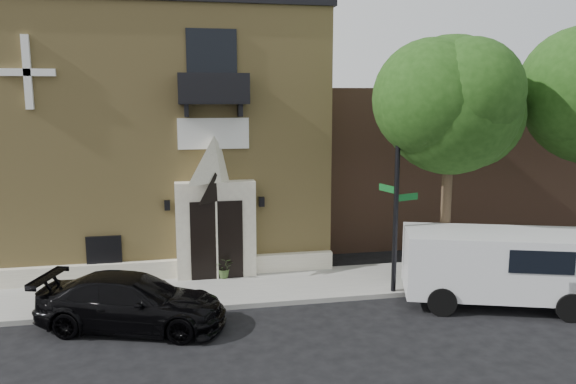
% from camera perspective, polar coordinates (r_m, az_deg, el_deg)
% --- Properties ---
extents(ground, '(120.00, 120.00, 0.00)m').
position_cam_1_polar(ground, '(16.73, -3.00, -11.67)').
color(ground, black).
rests_on(ground, ground).
extents(sidewalk, '(42.00, 3.00, 0.15)m').
position_cam_1_polar(sidewalk, '(18.25, -0.55, -9.56)').
color(sidewalk, gray).
rests_on(sidewalk, ground).
extents(church, '(12.20, 11.01, 9.30)m').
position_cam_1_polar(church, '(23.43, -13.28, 5.88)').
color(church, tan).
rests_on(church, ground).
extents(neighbour_building, '(18.00, 8.00, 6.40)m').
position_cam_1_polar(neighbour_building, '(28.41, 18.78, 3.35)').
color(neighbour_building, brown).
rests_on(neighbour_building, ground).
extents(street_tree_left, '(4.97, 4.38, 7.77)m').
position_cam_1_polar(street_tree_left, '(17.79, 16.44, 8.58)').
color(street_tree_left, '#38281C').
rests_on(street_tree_left, sidewalk).
extents(black_sedan, '(5.34, 3.42, 1.44)m').
position_cam_1_polar(black_sedan, '(15.67, -15.54, -10.72)').
color(black_sedan, black).
rests_on(black_sedan, ground).
extents(cargo_van, '(5.77, 3.74, 2.20)m').
position_cam_1_polar(cargo_van, '(17.68, 21.23, -6.94)').
color(cargo_van, silver).
rests_on(cargo_van, ground).
extents(street_sign, '(1.05, 0.87, 5.64)m').
position_cam_1_polar(street_sign, '(17.21, 10.94, -0.86)').
color(street_sign, black).
rests_on(street_sign, sidewalk).
extents(fire_hydrant, '(0.45, 0.36, 0.80)m').
position_cam_1_polar(fire_hydrant, '(18.60, 13.72, -7.94)').
color(fire_hydrant, '#B21B08').
rests_on(fire_hydrant, sidewalk).
extents(dumpster, '(1.85, 1.41, 1.07)m').
position_cam_1_polar(dumpster, '(18.98, 14.74, -7.15)').
color(dumpster, '#0F3917').
rests_on(dumpster, sidewalk).
extents(planter, '(0.77, 0.71, 0.70)m').
position_cam_1_polar(planter, '(18.84, -6.47, -7.63)').
color(planter, '#435D2D').
rests_on(planter, sidewalk).
extents(pedestrian_near, '(0.72, 0.65, 1.64)m').
position_cam_1_polar(pedestrian_near, '(19.79, 13.99, -5.59)').
color(pedestrian_near, black).
rests_on(pedestrian_near, sidewalk).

